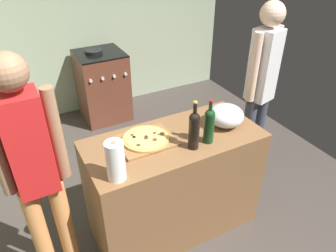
# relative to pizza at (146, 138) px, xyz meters

# --- Properties ---
(ground_plane) EXTENTS (4.38, 3.80, 0.02)m
(ground_plane) POSITION_rel_pizza_xyz_m (0.05, 0.76, -0.94)
(ground_plane) COLOR #3F3833
(kitchen_wall_rear) EXTENTS (4.38, 0.10, 2.60)m
(kitchen_wall_rear) POSITION_rel_pizza_xyz_m (0.05, 2.41, 0.37)
(kitchen_wall_rear) COLOR #99A889
(kitchen_wall_rear) RESTS_ON ground_plane
(counter) EXTENTS (1.33, 0.61, 0.90)m
(counter) POSITION_rel_pizza_xyz_m (0.20, -0.05, -0.48)
(counter) COLOR brown
(counter) RESTS_ON ground_plane
(cutting_board) EXTENTS (0.40, 0.32, 0.02)m
(cutting_board) POSITION_rel_pizza_xyz_m (-0.00, 0.00, -0.02)
(cutting_board) COLOR olive
(cutting_board) RESTS_ON counter
(pizza) EXTENTS (0.34, 0.34, 0.03)m
(pizza) POSITION_rel_pizza_xyz_m (0.00, 0.00, 0.00)
(pizza) COLOR tan
(pizza) RESTS_ON cutting_board
(mixing_bowl) EXTENTS (0.28, 0.28, 0.17)m
(mixing_bowl) POSITION_rel_pizza_xyz_m (0.64, -0.08, 0.05)
(mixing_bowl) COLOR #B2B2B7
(mixing_bowl) RESTS_ON counter
(paper_towel_roll) EXTENTS (0.11, 0.11, 0.27)m
(paper_towel_roll) POSITION_rel_pizza_xyz_m (-0.32, -0.26, 0.10)
(paper_towel_roll) COLOR white
(paper_towel_roll) RESTS_ON counter
(wine_bottle_amber) EXTENTS (0.08, 0.08, 0.36)m
(wine_bottle_amber) POSITION_rel_pizza_xyz_m (0.26, -0.21, 0.12)
(wine_bottle_amber) COLOR black
(wine_bottle_amber) RESTS_ON counter
(wine_bottle_clear) EXTENTS (0.07, 0.07, 0.33)m
(wine_bottle_clear) POSITION_rel_pizza_xyz_m (0.40, -0.20, 0.11)
(wine_bottle_clear) COLOR #143819
(wine_bottle_clear) RESTS_ON counter
(stove) EXTENTS (0.58, 0.60, 0.94)m
(stove) POSITION_rel_pizza_xyz_m (0.29, 2.01, -0.48)
(stove) COLOR brown
(stove) RESTS_ON ground_plane
(person_in_stripes) EXTENTS (0.39, 0.21, 1.72)m
(person_in_stripes) POSITION_rel_pizza_xyz_m (-0.75, -0.06, 0.07)
(person_in_stripes) COLOR #D88C4C
(person_in_stripes) RESTS_ON ground_plane
(person_in_red) EXTENTS (0.36, 0.24, 1.73)m
(person_in_red) POSITION_rel_pizza_xyz_m (1.24, 0.21, 0.06)
(person_in_red) COLOR #383D4C
(person_in_red) RESTS_ON ground_plane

